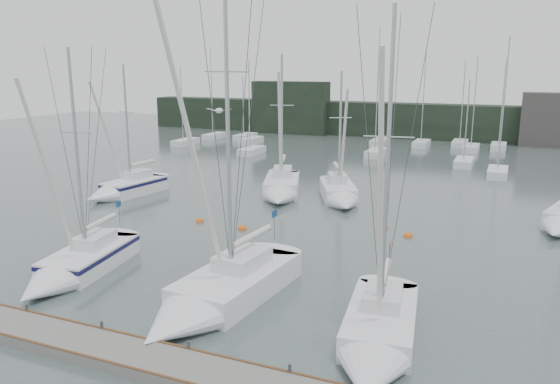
{
  "coord_description": "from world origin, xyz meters",
  "views": [
    {
      "loc": [
        12.21,
        -19.39,
        10.54
      ],
      "look_at": [
        1.77,
        5.0,
        4.33
      ],
      "focal_mm": 35.0,
      "sensor_mm": 36.0,
      "label": 1
    }
  ],
  "objects_px": {
    "sailboat_near_left": "(72,268)",
    "buoy_b": "(384,228)",
    "buoy_c": "(200,222)",
    "sailboat_mid_c": "(340,196)",
    "buoy_d": "(408,237)",
    "sailboat_near_center": "(210,299)",
    "buoy_a": "(242,229)",
    "sailboat_near_right": "(377,342)",
    "sailboat_mid_b": "(281,190)",
    "sailboat_mid_a": "(122,189)"
  },
  "relations": [
    {
      "from": "sailboat_near_left",
      "to": "sailboat_mid_a",
      "type": "bearing_deg",
      "value": 112.16
    },
    {
      "from": "buoy_c",
      "to": "sailboat_near_center",
      "type": "bearing_deg",
      "value": -56.84
    },
    {
      "from": "sailboat_mid_a",
      "to": "sailboat_mid_c",
      "type": "distance_m",
      "value": 17.72
    },
    {
      "from": "buoy_c",
      "to": "sailboat_mid_b",
      "type": "bearing_deg",
      "value": 74.95
    },
    {
      "from": "sailboat_mid_c",
      "to": "buoy_c",
      "type": "distance_m",
      "value": 11.5
    },
    {
      "from": "sailboat_mid_c",
      "to": "buoy_d",
      "type": "bearing_deg",
      "value": -70.23
    },
    {
      "from": "sailboat_near_center",
      "to": "buoy_d",
      "type": "height_order",
      "value": "sailboat_near_center"
    },
    {
      "from": "sailboat_near_left",
      "to": "buoy_c",
      "type": "relative_size",
      "value": 21.69
    },
    {
      "from": "sailboat_mid_b",
      "to": "buoy_b",
      "type": "xyz_separation_m",
      "value": [
        9.67,
        -5.32,
        -0.61
      ]
    },
    {
      "from": "sailboat_near_left",
      "to": "buoy_a",
      "type": "xyz_separation_m",
      "value": [
        4.06,
        10.88,
        -0.53
      ]
    },
    {
      "from": "sailboat_near_center",
      "to": "buoy_d",
      "type": "distance_m",
      "value": 15.43
    },
    {
      "from": "sailboat_near_center",
      "to": "buoy_c",
      "type": "xyz_separation_m",
      "value": [
        -7.8,
        11.93,
        -0.58
      ]
    },
    {
      "from": "sailboat_mid_b",
      "to": "sailboat_near_center",
      "type": "bearing_deg",
      "value": -94.68
    },
    {
      "from": "sailboat_near_left",
      "to": "sailboat_near_center",
      "type": "relative_size",
      "value": 0.7
    },
    {
      "from": "sailboat_near_center",
      "to": "buoy_a",
      "type": "xyz_separation_m",
      "value": [
        -4.28,
        11.48,
        -0.58
      ]
    },
    {
      "from": "buoy_a",
      "to": "buoy_c",
      "type": "distance_m",
      "value": 3.55
    },
    {
      "from": "sailboat_mid_a",
      "to": "buoy_c",
      "type": "xyz_separation_m",
      "value": [
        9.65,
        -3.82,
        -0.6
      ]
    },
    {
      "from": "buoy_b",
      "to": "buoy_d",
      "type": "relative_size",
      "value": 1.04
    },
    {
      "from": "sailboat_near_right",
      "to": "buoy_d",
      "type": "xyz_separation_m",
      "value": [
        -1.51,
        14.88,
        -0.5
      ]
    },
    {
      "from": "buoy_b",
      "to": "buoy_d",
      "type": "bearing_deg",
      "value": -32.47
    },
    {
      "from": "sailboat_mid_a",
      "to": "buoy_d",
      "type": "distance_m",
      "value": 23.5
    },
    {
      "from": "sailboat_near_left",
      "to": "sailboat_near_right",
      "type": "xyz_separation_m",
      "value": [
        15.85,
        -1.28,
        -0.03
      ]
    },
    {
      "from": "sailboat_near_left",
      "to": "sailboat_mid_c",
      "type": "height_order",
      "value": "sailboat_near_left"
    },
    {
      "from": "sailboat_near_left",
      "to": "buoy_b",
      "type": "relative_size",
      "value": 20.36
    },
    {
      "from": "sailboat_mid_a",
      "to": "buoy_d",
      "type": "height_order",
      "value": "sailboat_mid_a"
    },
    {
      "from": "sailboat_mid_b",
      "to": "buoy_c",
      "type": "distance_m",
      "value": 9.06
    },
    {
      "from": "sailboat_mid_a",
      "to": "sailboat_mid_b",
      "type": "relative_size",
      "value": 0.93
    },
    {
      "from": "buoy_b",
      "to": "sailboat_near_center",
      "type": "bearing_deg",
      "value": -105.37
    },
    {
      "from": "sailboat_mid_b",
      "to": "buoy_c",
      "type": "relative_size",
      "value": 21.63
    },
    {
      "from": "sailboat_near_center",
      "to": "sailboat_mid_b",
      "type": "xyz_separation_m",
      "value": [
        -5.45,
        20.66,
        0.04
      ]
    },
    {
      "from": "buoy_d",
      "to": "sailboat_near_center",
      "type": "bearing_deg",
      "value": -112.9
    },
    {
      "from": "sailboat_near_right",
      "to": "buoy_d",
      "type": "height_order",
      "value": "sailboat_near_right"
    },
    {
      "from": "sailboat_mid_b",
      "to": "sailboat_mid_a",
      "type": "bearing_deg",
      "value": -177.19
    },
    {
      "from": "sailboat_near_left",
      "to": "buoy_b",
      "type": "height_order",
      "value": "sailboat_near_left"
    },
    {
      "from": "sailboat_mid_c",
      "to": "buoy_c",
      "type": "height_order",
      "value": "sailboat_mid_c"
    },
    {
      "from": "sailboat_near_left",
      "to": "buoy_c",
      "type": "bearing_deg",
      "value": 78.42
    },
    {
      "from": "sailboat_mid_a",
      "to": "sailboat_mid_b",
      "type": "height_order",
      "value": "sailboat_mid_b"
    },
    {
      "from": "buoy_a",
      "to": "buoy_b",
      "type": "distance_m",
      "value": 9.33
    },
    {
      "from": "buoy_a",
      "to": "sailboat_near_right",
      "type": "bearing_deg",
      "value": -45.89
    },
    {
      "from": "sailboat_near_center",
      "to": "sailboat_mid_a",
      "type": "bearing_deg",
      "value": 143.02
    },
    {
      "from": "sailboat_near_left",
      "to": "buoy_a",
      "type": "height_order",
      "value": "sailboat_near_left"
    },
    {
      "from": "sailboat_near_left",
      "to": "sailboat_near_right",
      "type": "distance_m",
      "value": 15.9
    },
    {
      "from": "sailboat_near_left",
      "to": "sailboat_mid_c",
      "type": "bearing_deg",
      "value": 59.76
    },
    {
      "from": "buoy_a",
      "to": "buoy_c",
      "type": "height_order",
      "value": "buoy_a"
    },
    {
      "from": "buoy_c",
      "to": "buoy_d",
      "type": "height_order",
      "value": "buoy_d"
    },
    {
      "from": "buoy_b",
      "to": "buoy_c",
      "type": "xyz_separation_m",
      "value": [
        -12.02,
        -3.41,
        0.0
      ]
    },
    {
      "from": "sailboat_mid_b",
      "to": "buoy_b",
      "type": "relative_size",
      "value": 20.3
    },
    {
      "from": "sailboat_mid_b",
      "to": "buoy_a",
      "type": "distance_m",
      "value": 9.27
    },
    {
      "from": "sailboat_mid_c",
      "to": "buoy_a",
      "type": "distance_m",
      "value": 10.05
    },
    {
      "from": "buoy_b",
      "to": "buoy_c",
      "type": "relative_size",
      "value": 1.07
    }
  ]
}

